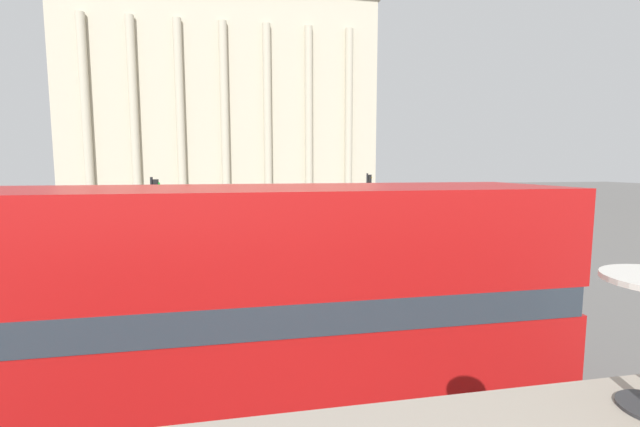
# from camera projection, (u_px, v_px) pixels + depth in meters

# --- Properties ---
(double_decker_bus) EXTENTS (10.32, 2.76, 4.13)m
(double_decker_bus) POSITION_uv_depth(u_px,v_px,m) (235.00, 305.00, 6.63)
(double_decker_bus) COLOR black
(double_decker_bus) RESTS_ON ground_plane
(plaza_building_left) EXTENTS (35.87, 16.63, 23.98)m
(plaza_building_left) POSITION_uv_depth(u_px,v_px,m) (226.00, 107.00, 54.71)
(plaza_building_left) COLOR beige
(plaza_building_left) RESTS_ON ground_plane
(traffic_light_near) EXTENTS (0.42, 0.24, 3.67)m
(traffic_light_near) POSITION_uv_depth(u_px,v_px,m) (241.00, 229.00, 13.91)
(traffic_light_near) COLOR black
(traffic_light_near) RESTS_ON ground_plane
(traffic_light_mid) EXTENTS (0.42, 0.24, 3.96)m
(traffic_light_mid) POSITION_uv_depth(u_px,v_px,m) (154.00, 208.00, 18.95)
(traffic_light_mid) COLOR black
(traffic_light_mid) RESTS_ON ground_plane
(traffic_light_far) EXTENTS (0.42, 0.24, 3.93)m
(traffic_light_far) POSITION_uv_depth(u_px,v_px,m) (368.00, 193.00, 29.83)
(traffic_light_far) COLOR black
(traffic_light_far) RESTS_ON ground_plane
(car_maroon) EXTENTS (4.20, 1.93, 1.35)m
(car_maroon) POSITION_uv_depth(u_px,v_px,m) (189.00, 234.00, 23.64)
(car_maroon) COLOR black
(car_maroon) RESTS_ON ground_plane
(pedestrian_red) EXTENTS (0.32, 0.32, 1.70)m
(pedestrian_red) POSITION_uv_depth(u_px,v_px,m) (273.00, 272.00, 14.10)
(pedestrian_red) COLOR #282B33
(pedestrian_red) RESTS_ON ground_plane
(pedestrian_white) EXTENTS (0.32, 0.32, 1.62)m
(pedestrian_white) POSITION_uv_depth(u_px,v_px,m) (429.00, 229.00, 24.05)
(pedestrian_white) COLOR #282B33
(pedestrian_white) RESTS_ON ground_plane
(pedestrian_grey) EXTENTS (0.32, 0.32, 1.70)m
(pedestrian_grey) POSITION_uv_depth(u_px,v_px,m) (162.00, 237.00, 21.10)
(pedestrian_grey) COLOR #282B33
(pedestrian_grey) RESTS_ON ground_plane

